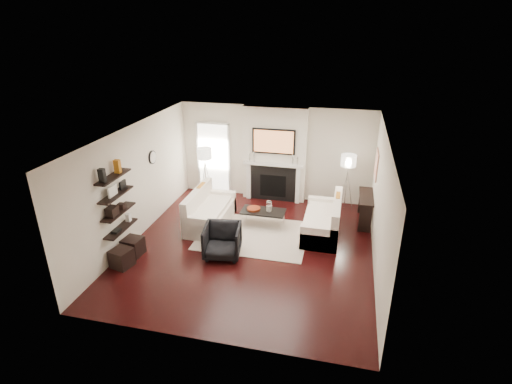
% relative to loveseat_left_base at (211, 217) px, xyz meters
% --- Properties ---
extents(room_envelope, '(6.00, 6.00, 6.00)m').
position_rel_loveseat_left_base_xyz_m(room_envelope, '(1.26, -0.89, 1.14)').
color(room_envelope, black).
rests_on(room_envelope, ground).
extents(chimney_breast, '(1.80, 0.25, 2.70)m').
position_rel_loveseat_left_base_xyz_m(chimney_breast, '(1.26, 1.98, 1.14)').
color(chimney_breast, silver).
rests_on(chimney_breast, floor).
extents(fireplace_surround, '(1.30, 0.02, 1.04)m').
position_rel_loveseat_left_base_xyz_m(fireplace_surround, '(1.26, 1.85, 0.31)').
color(fireplace_surround, black).
rests_on(fireplace_surround, floor).
extents(firebox, '(0.75, 0.02, 0.65)m').
position_rel_loveseat_left_base_xyz_m(firebox, '(1.26, 1.84, 0.24)').
color(firebox, black).
rests_on(firebox, floor).
extents(mantel_pilaster_l, '(0.12, 0.08, 1.10)m').
position_rel_loveseat_left_base_xyz_m(mantel_pilaster_l, '(0.54, 1.82, 0.34)').
color(mantel_pilaster_l, white).
rests_on(mantel_pilaster_l, floor).
extents(mantel_pilaster_r, '(0.12, 0.08, 1.10)m').
position_rel_loveseat_left_base_xyz_m(mantel_pilaster_r, '(1.98, 1.82, 0.34)').
color(mantel_pilaster_r, white).
rests_on(mantel_pilaster_r, floor).
extents(mantel_shelf, '(1.70, 0.18, 0.07)m').
position_rel_loveseat_left_base_xyz_m(mantel_shelf, '(1.26, 1.80, 0.91)').
color(mantel_shelf, white).
rests_on(mantel_shelf, chimney_breast).
extents(tv_body, '(1.20, 0.06, 0.70)m').
position_rel_loveseat_left_base_xyz_m(tv_body, '(1.26, 1.82, 1.57)').
color(tv_body, black).
rests_on(tv_body, chimney_breast).
extents(tv_screen, '(1.10, 0.00, 0.62)m').
position_rel_loveseat_left_base_xyz_m(tv_screen, '(1.26, 1.79, 1.57)').
color(tv_screen, '#BF723F').
rests_on(tv_screen, tv_body).
extents(candlestick_l_tall, '(0.04, 0.04, 0.30)m').
position_rel_loveseat_left_base_xyz_m(candlestick_l_tall, '(0.71, 1.81, 1.09)').
color(candlestick_l_tall, silver).
rests_on(candlestick_l_tall, mantel_shelf).
extents(candlestick_l_short, '(0.04, 0.04, 0.24)m').
position_rel_loveseat_left_base_xyz_m(candlestick_l_short, '(0.58, 1.81, 1.06)').
color(candlestick_l_short, silver).
rests_on(candlestick_l_short, mantel_shelf).
extents(candlestick_r_tall, '(0.04, 0.04, 0.30)m').
position_rel_loveseat_left_base_xyz_m(candlestick_r_tall, '(1.81, 1.81, 1.09)').
color(candlestick_r_tall, silver).
rests_on(candlestick_r_tall, mantel_shelf).
extents(candlestick_r_short, '(0.04, 0.04, 0.24)m').
position_rel_loveseat_left_base_xyz_m(candlestick_r_short, '(1.94, 1.81, 1.06)').
color(candlestick_r_short, silver).
rests_on(candlestick_r_short, mantel_shelf).
extents(hallway_panel, '(0.90, 0.02, 2.10)m').
position_rel_loveseat_left_base_xyz_m(hallway_panel, '(-0.59, 2.09, 0.84)').
color(hallway_panel, white).
rests_on(hallway_panel, floor).
extents(door_trim_l, '(0.06, 0.06, 2.16)m').
position_rel_loveseat_left_base_xyz_m(door_trim_l, '(-1.07, 2.07, 0.84)').
color(door_trim_l, white).
rests_on(door_trim_l, floor).
extents(door_trim_r, '(0.06, 0.06, 2.16)m').
position_rel_loveseat_left_base_xyz_m(door_trim_r, '(-0.11, 2.07, 0.84)').
color(door_trim_r, white).
rests_on(door_trim_r, floor).
extents(door_trim_top, '(1.02, 0.06, 0.06)m').
position_rel_loveseat_left_base_xyz_m(door_trim_top, '(-0.59, 2.07, 1.92)').
color(door_trim_top, white).
rests_on(door_trim_top, wall_back).
extents(rug, '(2.60, 2.00, 0.01)m').
position_rel_loveseat_left_base_xyz_m(rug, '(1.21, -0.32, -0.20)').
color(rug, '#BDAA9A').
rests_on(rug, floor).
extents(loveseat_left_base, '(0.85, 1.80, 0.42)m').
position_rel_loveseat_left_base_xyz_m(loveseat_left_base, '(0.00, 0.00, 0.00)').
color(loveseat_left_base, white).
rests_on(loveseat_left_base, floor).
extents(loveseat_left_back, '(0.18, 1.80, 0.80)m').
position_rel_loveseat_left_base_xyz_m(loveseat_left_back, '(-0.33, 0.00, 0.32)').
color(loveseat_left_back, white).
rests_on(loveseat_left_back, floor).
extents(loveseat_left_arm_n, '(0.85, 0.18, 0.60)m').
position_rel_loveseat_left_base_xyz_m(loveseat_left_arm_n, '(0.00, -0.81, 0.09)').
color(loveseat_left_arm_n, white).
rests_on(loveseat_left_arm_n, floor).
extents(loveseat_left_arm_s, '(0.85, 0.18, 0.60)m').
position_rel_loveseat_left_base_xyz_m(loveseat_left_arm_s, '(0.00, 0.81, 0.09)').
color(loveseat_left_arm_s, white).
rests_on(loveseat_left_arm_s, floor).
extents(loveseat_left_cushion, '(0.63, 1.44, 0.10)m').
position_rel_loveseat_left_base_xyz_m(loveseat_left_cushion, '(0.05, -0.00, 0.26)').
color(loveseat_left_cushion, white).
rests_on(loveseat_left_cushion, loveseat_left_base).
extents(pillow_left_orange, '(0.10, 0.42, 0.42)m').
position_rel_loveseat_left_base_xyz_m(pillow_left_orange, '(-0.33, 0.30, 0.52)').
color(pillow_left_orange, '#B36916').
rests_on(pillow_left_orange, loveseat_left_cushion).
extents(pillow_left_charcoal, '(0.10, 0.40, 0.40)m').
position_rel_loveseat_left_base_xyz_m(pillow_left_charcoal, '(-0.33, -0.30, 0.51)').
color(pillow_left_charcoal, black).
rests_on(pillow_left_charcoal, loveseat_left_cushion).
extents(loveseat_right_base, '(0.85, 1.80, 0.42)m').
position_rel_loveseat_left_base_xyz_m(loveseat_right_base, '(2.80, 0.17, 0.00)').
color(loveseat_right_base, white).
rests_on(loveseat_right_base, floor).
extents(loveseat_right_back, '(0.18, 1.80, 0.80)m').
position_rel_loveseat_left_base_xyz_m(loveseat_right_back, '(3.14, 0.17, 0.32)').
color(loveseat_right_back, white).
rests_on(loveseat_right_back, floor).
extents(loveseat_right_arm_n, '(0.85, 0.18, 0.60)m').
position_rel_loveseat_left_base_xyz_m(loveseat_right_arm_n, '(2.80, -0.64, 0.09)').
color(loveseat_right_arm_n, white).
rests_on(loveseat_right_arm_n, floor).
extents(loveseat_right_arm_s, '(0.85, 0.18, 0.60)m').
position_rel_loveseat_left_base_xyz_m(loveseat_right_arm_s, '(2.80, 0.98, 0.09)').
color(loveseat_right_arm_s, white).
rests_on(loveseat_right_arm_s, floor).
extents(loveseat_right_cushion, '(0.63, 1.44, 0.10)m').
position_rel_loveseat_left_base_xyz_m(loveseat_right_cushion, '(2.75, 0.17, 0.26)').
color(loveseat_right_cushion, white).
rests_on(loveseat_right_cushion, loveseat_right_base).
extents(pillow_right_orange, '(0.10, 0.42, 0.42)m').
position_rel_loveseat_left_base_xyz_m(pillow_right_orange, '(3.14, 0.47, 0.52)').
color(pillow_right_orange, '#B36916').
rests_on(pillow_right_orange, loveseat_right_cushion).
extents(pillow_right_charcoal, '(0.10, 0.40, 0.40)m').
position_rel_loveseat_left_base_xyz_m(pillow_right_charcoal, '(3.14, -0.13, 0.51)').
color(pillow_right_charcoal, black).
rests_on(pillow_right_charcoal, loveseat_right_cushion).
extents(coffee_table, '(1.10, 0.55, 0.04)m').
position_rel_loveseat_left_base_xyz_m(coffee_table, '(1.33, 0.24, 0.19)').
color(coffee_table, black).
rests_on(coffee_table, floor).
extents(coffee_leg_nw, '(0.02, 0.02, 0.38)m').
position_rel_loveseat_left_base_xyz_m(coffee_leg_nw, '(0.83, 0.02, -0.02)').
color(coffee_leg_nw, silver).
rests_on(coffee_leg_nw, floor).
extents(coffee_leg_ne, '(0.02, 0.02, 0.38)m').
position_rel_loveseat_left_base_xyz_m(coffee_leg_ne, '(1.83, 0.02, -0.02)').
color(coffee_leg_ne, silver).
rests_on(coffee_leg_ne, floor).
extents(coffee_leg_sw, '(0.02, 0.02, 0.38)m').
position_rel_loveseat_left_base_xyz_m(coffee_leg_sw, '(0.83, 0.46, -0.02)').
color(coffee_leg_sw, silver).
rests_on(coffee_leg_sw, floor).
extents(coffee_leg_se, '(0.02, 0.02, 0.38)m').
position_rel_loveseat_left_base_xyz_m(coffee_leg_se, '(1.83, 0.46, -0.02)').
color(coffee_leg_se, silver).
rests_on(coffee_leg_se, floor).
extents(hurricane_glass, '(0.14, 0.14, 0.25)m').
position_rel_loveseat_left_base_xyz_m(hurricane_glass, '(1.48, 0.24, 0.35)').
color(hurricane_glass, white).
rests_on(hurricane_glass, coffee_table).
extents(hurricane_candle, '(0.11, 0.11, 0.16)m').
position_rel_loveseat_left_base_xyz_m(hurricane_candle, '(1.48, 0.24, 0.29)').
color(hurricane_candle, white).
rests_on(hurricane_candle, coffee_table).
extents(copper_bowl, '(0.34, 0.34, 0.06)m').
position_rel_loveseat_left_base_xyz_m(copper_bowl, '(1.08, 0.24, 0.24)').
color(copper_bowl, '#9C371A').
rests_on(copper_bowl, coffee_table).
extents(armchair, '(0.88, 0.84, 0.80)m').
position_rel_loveseat_left_base_xyz_m(armchair, '(0.75, -1.35, 0.19)').
color(armchair, black).
rests_on(armchair, floor).
extents(lamp_left_post, '(0.02, 0.02, 1.20)m').
position_rel_loveseat_left_base_xyz_m(lamp_left_post, '(-0.59, 1.33, 0.39)').
color(lamp_left_post, silver).
rests_on(lamp_left_post, floor).
extents(lamp_left_shade, '(0.40, 0.40, 0.30)m').
position_rel_loveseat_left_base_xyz_m(lamp_left_shade, '(-0.59, 1.33, 1.24)').
color(lamp_left_shade, white).
rests_on(lamp_left_shade, lamp_left_post).
extents(lamp_left_leg_a, '(0.25, 0.02, 1.23)m').
position_rel_loveseat_left_base_xyz_m(lamp_left_leg_a, '(-0.48, 1.33, 0.39)').
color(lamp_left_leg_a, silver).
rests_on(lamp_left_leg_a, floor).
extents(lamp_left_leg_b, '(0.14, 0.22, 1.23)m').
position_rel_loveseat_left_base_xyz_m(lamp_left_leg_b, '(-0.64, 1.43, 0.39)').
color(lamp_left_leg_b, silver).
rests_on(lamp_left_leg_b, floor).
extents(lamp_left_leg_c, '(0.14, 0.22, 1.23)m').
position_rel_loveseat_left_base_xyz_m(lamp_left_leg_c, '(-0.64, 1.23, 0.39)').
color(lamp_left_leg_c, silver).
rests_on(lamp_left_leg_c, floor).
extents(lamp_right_post, '(0.02, 0.02, 1.20)m').
position_rel_loveseat_left_base_xyz_m(lamp_right_post, '(3.31, 1.63, 0.39)').
color(lamp_right_post, silver).
rests_on(lamp_right_post, floor).
extents(lamp_right_shade, '(0.40, 0.40, 0.30)m').
position_rel_loveseat_left_base_xyz_m(lamp_right_shade, '(3.31, 1.63, 1.24)').
color(lamp_right_shade, white).
rests_on(lamp_right_shade, lamp_right_post).
extents(lamp_right_leg_a, '(0.25, 0.02, 1.23)m').
position_rel_loveseat_left_base_xyz_m(lamp_right_leg_a, '(3.42, 1.63, 0.39)').
color(lamp_right_leg_a, silver).
rests_on(lamp_right_leg_a, floor).
extents(lamp_right_leg_b, '(0.14, 0.22, 1.23)m').
position_rel_loveseat_left_base_xyz_m(lamp_right_leg_b, '(3.26, 1.73, 0.39)').
color(lamp_right_leg_b, silver).
rests_on(lamp_right_leg_b, floor).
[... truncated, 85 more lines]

